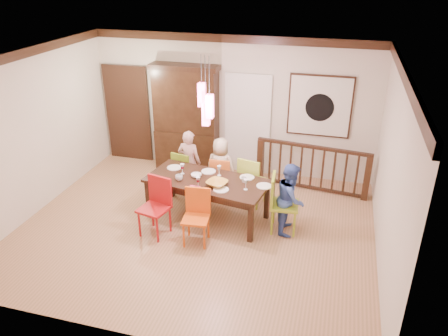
% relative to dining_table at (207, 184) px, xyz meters
% --- Properties ---
extents(floor, '(6.00, 6.00, 0.00)m').
position_rel_dining_table_xyz_m(floor, '(-0.09, -0.41, -0.67)').
color(floor, '#9C734B').
rests_on(floor, ground).
extents(ceiling, '(6.00, 6.00, 0.00)m').
position_rel_dining_table_xyz_m(ceiling, '(-0.09, -0.41, 2.23)').
color(ceiling, white).
rests_on(ceiling, wall_back).
extents(wall_back, '(6.00, 0.00, 6.00)m').
position_rel_dining_table_xyz_m(wall_back, '(-0.09, 2.09, 0.78)').
color(wall_back, beige).
rests_on(wall_back, floor).
extents(wall_left, '(0.00, 5.00, 5.00)m').
position_rel_dining_table_xyz_m(wall_left, '(-3.09, -0.41, 0.78)').
color(wall_left, beige).
rests_on(wall_left, floor).
extents(wall_right, '(0.00, 5.00, 5.00)m').
position_rel_dining_table_xyz_m(wall_right, '(2.91, -0.41, 0.78)').
color(wall_right, beige).
rests_on(wall_right, floor).
extents(crown_molding, '(6.00, 5.00, 0.16)m').
position_rel_dining_table_xyz_m(crown_molding, '(-0.09, -0.41, 2.15)').
color(crown_molding, black).
rests_on(crown_molding, wall_back).
extents(panel_door, '(1.04, 0.07, 2.24)m').
position_rel_dining_table_xyz_m(panel_door, '(-2.49, 2.04, 0.38)').
color(panel_door, black).
rests_on(panel_door, wall_back).
extents(white_doorway, '(0.97, 0.05, 2.22)m').
position_rel_dining_table_xyz_m(white_doorway, '(0.26, 2.06, 0.38)').
color(white_doorway, silver).
rests_on(white_doorway, wall_back).
extents(painting, '(1.25, 0.06, 1.25)m').
position_rel_dining_table_xyz_m(painting, '(1.71, 2.05, 0.93)').
color(painting, black).
rests_on(painting, wall_back).
extents(pendant_cluster, '(0.27, 0.21, 1.14)m').
position_rel_dining_table_xyz_m(pendant_cluster, '(0.00, -0.00, 1.44)').
color(pendant_cluster, '#FF4C81').
rests_on(pendant_cluster, ceiling).
extents(dining_table, '(2.25, 1.29, 0.75)m').
position_rel_dining_table_xyz_m(dining_table, '(0.00, 0.00, 0.00)').
color(dining_table, black).
rests_on(dining_table, floor).
extents(chair_far_left, '(0.47, 0.47, 0.87)m').
position_rel_dining_table_xyz_m(chair_far_left, '(-0.71, 0.82, -0.17)').
color(chair_far_left, '#7BA421').
rests_on(chair_far_left, floor).
extents(chair_far_mid, '(0.41, 0.41, 0.87)m').
position_rel_dining_table_xyz_m(chair_far_mid, '(0.05, 0.77, -0.17)').
color(chair_far_mid, orange).
rests_on(chair_far_mid, floor).
extents(chair_far_right, '(0.54, 0.54, 0.98)m').
position_rel_dining_table_xyz_m(chair_far_right, '(0.68, 0.68, -0.11)').
color(chair_far_right, '#9FB935').
rests_on(chair_far_right, floor).
extents(chair_near_left, '(0.54, 0.54, 1.00)m').
position_rel_dining_table_xyz_m(chair_near_left, '(-0.69, -0.76, -0.09)').
color(chair_near_left, '#A51215').
rests_on(chair_near_left, floor).
extents(chair_near_mid, '(0.46, 0.46, 0.92)m').
position_rel_dining_table_xyz_m(chair_near_mid, '(0.06, -0.81, -0.14)').
color(chair_near_mid, '#D5500F').
rests_on(chair_near_mid, floor).
extents(chair_end_right, '(0.50, 0.50, 1.02)m').
position_rel_dining_table_xyz_m(chair_end_right, '(1.38, -0.07, -0.08)').
color(chair_end_right, '#98AF24').
rests_on(chair_end_right, floor).
extents(china_hutch, '(1.45, 0.46, 2.30)m').
position_rel_dining_table_xyz_m(china_hutch, '(-1.05, 1.89, 0.49)').
color(china_hutch, black).
rests_on(china_hutch, floor).
extents(balustrade, '(2.27, 0.36, 0.96)m').
position_rel_dining_table_xyz_m(balustrade, '(1.69, 1.54, -0.17)').
color(balustrade, black).
rests_on(balustrade, floor).
extents(person_far_left, '(0.50, 0.36, 1.30)m').
position_rel_dining_table_xyz_m(person_far_left, '(-0.62, 0.82, -0.02)').
color(person_far_left, beige).
rests_on(person_far_left, floor).
extents(person_far_mid, '(0.61, 0.42, 1.19)m').
position_rel_dining_table_xyz_m(person_far_mid, '(-0.00, 0.87, -0.07)').
color(person_far_mid, beige).
rests_on(person_far_mid, floor).
extents(person_end_right, '(0.49, 0.62, 1.24)m').
position_rel_dining_table_xyz_m(person_end_right, '(1.47, -0.05, -0.05)').
color(person_end_right, '#3E5BAF').
rests_on(person_end_right, floor).
extents(serving_bowl, '(0.43, 0.43, 0.08)m').
position_rel_dining_table_xyz_m(serving_bowl, '(0.23, -0.17, 0.13)').
color(serving_bowl, gold).
rests_on(serving_bowl, dining_table).
extents(small_bowl, '(0.23, 0.23, 0.06)m').
position_rel_dining_table_xyz_m(small_bowl, '(-0.21, 0.05, 0.11)').
color(small_bowl, white).
rests_on(small_bowl, dining_table).
extents(cup_left, '(0.17, 0.17, 0.10)m').
position_rel_dining_table_xyz_m(cup_left, '(-0.46, -0.15, 0.13)').
color(cup_left, silver).
rests_on(cup_left, dining_table).
extents(cup_right, '(0.13, 0.13, 0.09)m').
position_rel_dining_table_xyz_m(cup_right, '(0.64, 0.08, 0.13)').
color(cup_right, silver).
rests_on(cup_right, dining_table).
extents(plate_far_left, '(0.26, 0.26, 0.01)m').
position_rel_dining_table_xyz_m(plate_far_left, '(-0.73, 0.29, 0.09)').
color(plate_far_left, white).
rests_on(plate_far_left, dining_table).
extents(plate_far_mid, '(0.26, 0.26, 0.01)m').
position_rel_dining_table_xyz_m(plate_far_mid, '(-0.07, 0.31, 0.09)').
color(plate_far_mid, white).
rests_on(plate_far_mid, dining_table).
extents(plate_far_right, '(0.26, 0.26, 0.01)m').
position_rel_dining_table_xyz_m(plate_far_right, '(0.65, 0.25, 0.09)').
color(plate_far_right, white).
rests_on(plate_far_right, dining_table).
extents(plate_near_left, '(0.26, 0.26, 0.01)m').
position_rel_dining_table_xyz_m(plate_near_left, '(-0.71, -0.34, 0.09)').
color(plate_near_left, white).
rests_on(plate_near_left, dining_table).
extents(plate_near_mid, '(0.26, 0.26, 0.01)m').
position_rel_dining_table_xyz_m(plate_near_mid, '(0.34, -0.30, 0.09)').
color(plate_near_mid, white).
rests_on(plate_near_mid, dining_table).
extents(plate_end_right, '(0.26, 0.26, 0.01)m').
position_rel_dining_table_xyz_m(plate_end_right, '(1.00, 0.01, 0.09)').
color(plate_end_right, white).
rests_on(plate_end_right, dining_table).
extents(wine_glass_a, '(0.08, 0.08, 0.19)m').
position_rel_dining_table_xyz_m(wine_glass_a, '(-0.50, 0.11, 0.18)').
color(wine_glass_a, '#590C19').
rests_on(wine_glass_a, dining_table).
extents(wine_glass_b, '(0.08, 0.08, 0.19)m').
position_rel_dining_table_xyz_m(wine_glass_b, '(0.16, 0.21, 0.18)').
color(wine_glass_b, silver).
rests_on(wine_glass_b, dining_table).
extents(wine_glass_c, '(0.08, 0.08, 0.19)m').
position_rel_dining_table_xyz_m(wine_glass_c, '(-0.06, -0.31, 0.18)').
color(wine_glass_c, '#590C19').
rests_on(wine_glass_c, dining_table).
extents(wine_glass_d, '(0.08, 0.08, 0.19)m').
position_rel_dining_table_xyz_m(wine_glass_d, '(0.73, -0.18, 0.18)').
color(wine_glass_d, silver).
rests_on(wine_glass_d, dining_table).
extents(napkin, '(0.18, 0.14, 0.01)m').
position_rel_dining_table_xyz_m(napkin, '(-0.12, -0.36, 0.09)').
color(napkin, '#D83359').
rests_on(napkin, dining_table).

